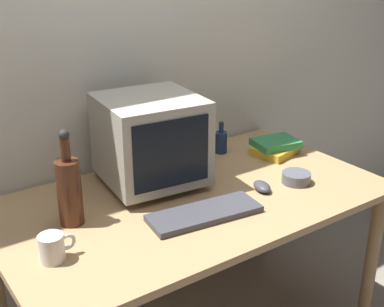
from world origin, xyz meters
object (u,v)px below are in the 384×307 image
keyboard (205,213)px  mug (53,248)px  bottle_short (221,141)px  crt_monitor (151,140)px  book_stack (275,147)px  bottle_tall (69,189)px  computer_mouse (262,186)px  cd_spindle (296,178)px

keyboard → mug: size_ratio=3.50×
keyboard → bottle_short: 0.63m
mug → crt_monitor: bearing=29.5°
crt_monitor → book_stack: size_ratio=1.82×
book_stack → mug: 1.21m
bottle_tall → bottle_short: bottle_tall is taller
keyboard → crt_monitor: bearing=99.6°
keyboard → bottle_tall: bottle_tall is taller
bottle_tall → crt_monitor: bearing=16.4°
keyboard → mug: (-0.55, 0.04, 0.03)m
bottle_short → mug: bearing=-157.2°
bottle_tall → book_stack: 1.05m
mug → bottle_short: bearing=22.8°
crt_monitor → book_stack: 0.67m
bottle_tall → mug: bottle_tall is taller
computer_mouse → book_stack: bearing=55.2°
mug → cd_spindle: (1.04, -0.03, -0.02)m
bottle_short → cd_spindle: bearing=-83.3°
crt_monitor → bottle_tall: 0.42m
book_stack → cd_spindle: bearing=-117.5°
book_stack → mug: (-1.18, -0.25, 0.01)m
bottle_tall → cd_spindle: bearing=-13.7°
bottle_short → cd_spindle: size_ratio=1.31×
crt_monitor → bottle_short: crt_monitor is taller
bottle_short → mug: 1.07m
mug → keyboard: bearing=-4.6°
book_stack → cd_spindle: (-0.15, -0.28, -0.01)m
bottle_tall → computer_mouse: bearing=-14.8°
crt_monitor → computer_mouse: (0.33, -0.31, -0.17)m
keyboard → bottle_tall: size_ratio=1.19×
computer_mouse → mug: mug is taller
keyboard → computer_mouse: computer_mouse is taller
bottle_short → cd_spindle: 0.45m
book_stack → crt_monitor: bearing=175.2°
keyboard → bottle_short: bearing=53.8°
crt_monitor → computer_mouse: size_ratio=4.20×
mug → bottle_tall: bearing=53.3°
crt_monitor → cd_spindle: crt_monitor is taller
book_stack → keyboard: bearing=-154.8°
computer_mouse → book_stack: 0.41m
bottle_short → cd_spindle: (0.05, -0.44, -0.04)m
computer_mouse → bottle_short: (0.11, 0.42, 0.04)m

